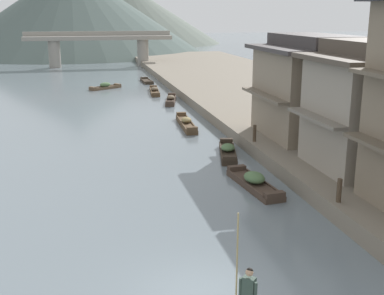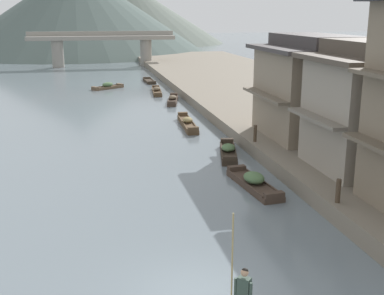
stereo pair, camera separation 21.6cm
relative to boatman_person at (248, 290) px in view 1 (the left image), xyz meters
The scene contains 17 objects.
ground_plane 2.78m from the boatman_person, 105.30° to the left, with size 400.00×400.00×0.00m, color slate.
riverbank_right 35.50m from the boatman_person, 65.46° to the left, with size 18.00×110.00×0.77m, color slate.
boatman_person is the anchor object (origin of this frame).
boat_moored_nearest 41.44m from the boatman_person, 84.77° to the left, with size 1.38×5.65×0.65m.
boat_moored_second 11.75m from the boatman_person, 69.51° to the left, with size 1.50×4.59×0.77m.
boat_moored_third 25.08m from the boatman_person, 81.51° to the left, with size 1.15×5.73×0.70m.
boat_moored_far 35.59m from the boatman_person, 82.83° to the left, with size 1.89×5.01×0.67m.
boat_midriver_drifting 17.20m from the boatman_person, 74.96° to the left, with size 1.86×4.41×0.72m.
boat_midriver_upstream 45.45m from the boatman_person, 91.42° to the left, with size 3.67×2.97×0.72m.
boat_upstream_distant 50.06m from the boatman_person, 85.30° to the left, with size 1.16×4.39×0.37m.
house_waterfront_second 14.60m from the boatman_person, 47.39° to the left, with size 6.22×5.76×6.14m.
house_waterfront_tall 20.20m from the boatman_person, 60.28° to the left, with size 6.60×7.06×6.14m.
mooring_post_dock_near 8.94m from the boatman_person, 47.09° to the left, with size 0.20×0.20×0.98m, color #473828.
mooring_post_dock_mid 17.69m from the boatman_person, 69.87° to the left, with size 0.20×0.20×0.99m, color #473828.
stone_bridge 69.96m from the boatman_person, 90.51° to the left, with size 22.77×2.40×5.40m.
hill_far_west 101.84m from the boatman_person, 92.54° to the left, with size 54.42×54.42×17.73m, color #4C5B56.
hill_far_centre 133.72m from the boatman_person, 85.85° to the left, with size 52.22×52.22×16.07m, color slate.
Camera 1 is at (-3.16, -12.78, 8.13)m, focal length 46.57 mm.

